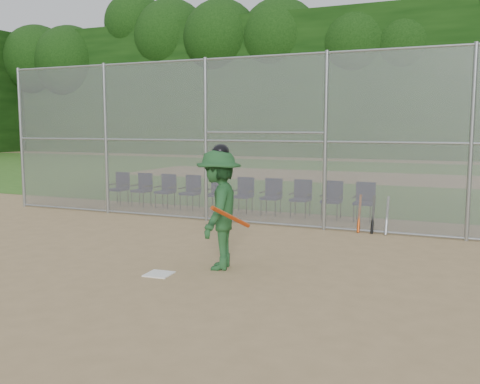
% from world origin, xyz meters
% --- Properties ---
extents(ground, '(100.00, 100.00, 0.00)m').
position_xyz_m(ground, '(0.00, 0.00, 0.00)').
color(ground, tan).
rests_on(ground, ground).
extents(grass_strip, '(100.00, 100.00, 0.00)m').
position_xyz_m(grass_strip, '(0.00, 18.00, 0.01)').
color(grass_strip, '#36691F').
rests_on(grass_strip, ground).
extents(dirt_patch_far, '(24.00, 24.00, 0.00)m').
position_xyz_m(dirt_patch_far, '(0.00, 18.00, 0.01)').
color(dirt_patch_far, tan).
rests_on(dirt_patch_far, ground).
extents(backstop_fence, '(16.09, 0.09, 4.00)m').
position_xyz_m(backstop_fence, '(0.00, 5.00, 2.07)').
color(backstop_fence, gray).
rests_on(backstop_fence, ground).
extents(treeline, '(81.00, 60.00, 11.00)m').
position_xyz_m(treeline, '(0.00, 20.00, 5.50)').
color(treeline, black).
rests_on(treeline, ground).
extents(home_plate, '(0.43, 0.43, 0.02)m').
position_xyz_m(home_plate, '(-0.46, 0.31, 0.01)').
color(home_plate, white).
rests_on(home_plate, ground).
extents(batter_at_plate, '(1.08, 1.48, 2.06)m').
position_xyz_m(batter_at_plate, '(0.25, 1.05, 1.00)').
color(batter_at_plate, '#215328').
rests_on(batter_at_plate, ground).
extents(spare_bats, '(0.66, 0.33, 0.84)m').
position_xyz_m(spare_bats, '(2.09, 5.05, 0.42)').
color(spare_bats, '#D84C14').
rests_on(spare_bats, ground).
extents(chair_0, '(0.54, 0.52, 0.96)m').
position_xyz_m(chair_0, '(-5.72, 6.47, 0.48)').
color(chair_0, '#11103C').
rests_on(chair_0, ground).
extents(chair_1, '(0.54, 0.52, 0.96)m').
position_xyz_m(chair_1, '(-4.91, 6.47, 0.48)').
color(chair_1, '#11103C').
rests_on(chair_1, ground).
extents(chair_2, '(0.54, 0.52, 0.96)m').
position_xyz_m(chair_2, '(-4.09, 6.47, 0.48)').
color(chair_2, '#11103C').
rests_on(chair_2, ground).
extents(chair_3, '(0.54, 0.52, 0.96)m').
position_xyz_m(chair_3, '(-3.27, 6.47, 0.48)').
color(chair_3, '#11103C').
rests_on(chair_3, ground).
extents(chair_4, '(0.54, 0.52, 0.96)m').
position_xyz_m(chair_4, '(-2.46, 6.47, 0.48)').
color(chair_4, '#11103C').
rests_on(chair_4, ground).
extents(chair_5, '(0.54, 0.52, 0.96)m').
position_xyz_m(chair_5, '(-1.64, 6.47, 0.48)').
color(chair_5, '#11103C').
rests_on(chair_5, ground).
extents(chair_6, '(0.54, 0.52, 0.96)m').
position_xyz_m(chair_6, '(-0.83, 6.47, 0.48)').
color(chair_6, '#11103C').
rests_on(chair_6, ground).
extents(chair_7, '(0.54, 0.52, 0.96)m').
position_xyz_m(chair_7, '(-0.01, 6.47, 0.48)').
color(chair_7, '#11103C').
rests_on(chair_7, ground).
extents(chair_8, '(0.54, 0.52, 0.96)m').
position_xyz_m(chair_8, '(0.80, 6.47, 0.48)').
color(chair_8, '#11103C').
rests_on(chair_8, ground).
extents(chair_9, '(0.54, 0.52, 0.96)m').
position_xyz_m(chair_9, '(1.62, 6.47, 0.48)').
color(chair_9, '#11103C').
rests_on(chair_9, ground).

